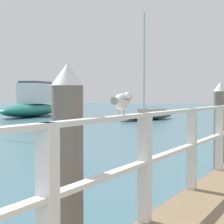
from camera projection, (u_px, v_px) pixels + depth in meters
dock_piling_near at (68, 172)px, 3.67m from camera, size 0.29×0.29×1.96m
dock_piling_far at (220, 127)px, 8.89m from camera, size 0.29×0.29×1.96m
seagull_foreground at (122, 101)px, 3.76m from camera, size 0.20×0.48×0.21m
boat_0 at (147, 115)px, 28.30m from camera, size 3.11×6.00×7.31m
boat_3 at (33, 105)px, 32.73m from camera, size 4.40×9.17×2.80m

